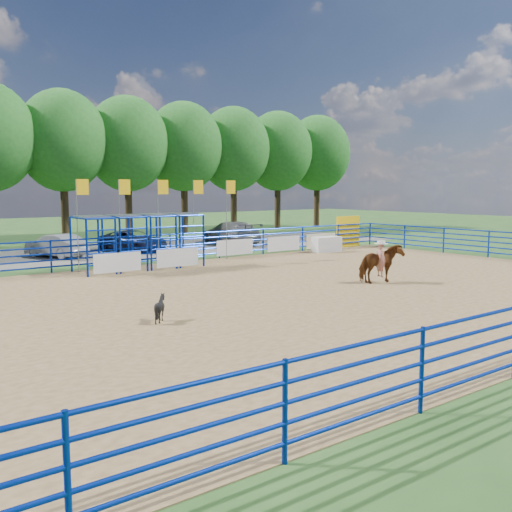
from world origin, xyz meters
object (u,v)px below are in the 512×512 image
announcer_table (327,244)px  horse_and_rider (381,262)px  calf (160,308)px  car_d (231,233)px  car_c (133,241)px  car_b (56,246)px

announcer_table → horse_and_rider: (-6.06, -9.39, 0.41)m
calf → car_d: 22.62m
calf → horse_and_rider: bearing=-93.8°
car_c → horse_and_rider: bearing=-99.9°
horse_and_rider → car_d: size_ratio=0.44×
horse_and_rider → calf: 10.20m
calf → car_c: bearing=-30.1°
car_b → car_d: car_d is taller
car_d → car_c: bearing=6.1°
calf → car_c: car_c is taller
announcer_table → car_b: size_ratio=0.43×
car_d → calf: bearing=56.4°
car_b → horse_and_rider: bearing=93.7°
horse_and_rider → car_d: (4.19, 16.79, -0.10)m
announcer_table → car_d: bearing=104.1°
announcer_table → calf: size_ratio=2.18×
calf → car_b: (2.52, 17.15, 0.24)m
horse_and_rider → calf: bearing=-176.1°
announcer_table → car_d: (-1.86, 7.39, 0.32)m
car_d → horse_and_rider: bearing=81.8°
car_d → announcer_table: bearing=110.0°
horse_and_rider → car_b: bearing=114.9°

